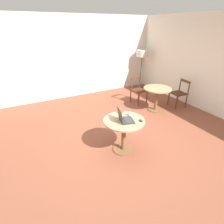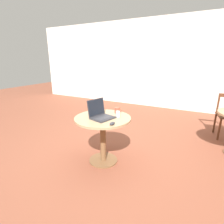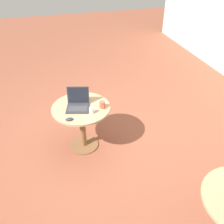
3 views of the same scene
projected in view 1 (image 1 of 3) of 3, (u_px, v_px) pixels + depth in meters
ground_plane at (114, 141)px, 3.95m from camera, size 16.00×16.00×0.00m
wall_back at (68, 58)px, 5.90m from camera, size 9.40×0.06×2.70m
wall_side at (219, 67)px, 4.71m from camera, size 0.06×9.40×2.70m
cafe_table_near at (124, 127)px, 3.45m from camera, size 0.81×0.81×0.71m
cafe_table_mid at (157, 93)px, 5.17m from camera, size 0.81×0.81×0.71m
chair_mid_right at (179, 93)px, 5.49m from camera, size 0.48×0.48×0.85m
chair_mid_back at (138, 90)px, 5.76m from camera, size 0.50×0.50×0.85m
floor_lamp at (142, 55)px, 6.77m from camera, size 0.44×0.44×1.50m
laptop at (125, 119)px, 3.32m from camera, size 0.35×0.37×0.26m
mouse at (141, 121)px, 3.33m from camera, size 0.06×0.10×0.03m
mug at (121, 111)px, 3.62m from camera, size 0.12×0.08×0.09m
drinking_glass at (129, 114)px, 3.53m from camera, size 0.06×0.06×0.09m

